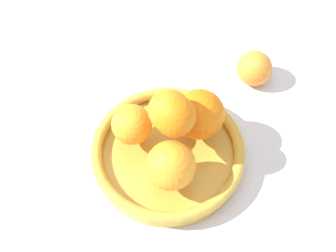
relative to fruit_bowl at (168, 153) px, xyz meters
The scene contains 4 objects.
ground_plane 0.02m from the fruit_bowl, ahead, with size 4.00×4.00×0.00m, color silver.
fruit_bowl is the anchor object (origin of this frame).
orange_pile 0.08m from the fruit_bowl, 25.87° to the left, with size 0.18×0.18×0.13m.
stray_orange 0.24m from the fruit_bowl, 60.95° to the left, with size 0.07×0.07×0.07m, color orange.
Camera 1 is at (0.09, -0.39, 0.71)m, focal length 50.00 mm.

